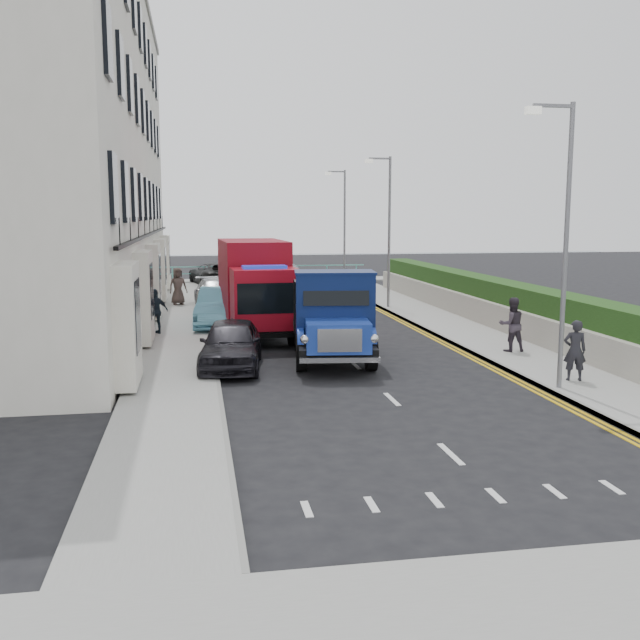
% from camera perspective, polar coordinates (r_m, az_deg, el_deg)
% --- Properties ---
extents(ground, '(120.00, 120.00, 0.00)m').
position_cam_1_polar(ground, '(19.09, 4.15, -4.85)').
color(ground, black).
rests_on(ground, ground).
extents(pavement_west, '(2.40, 38.00, 0.12)m').
position_cam_1_polar(pavement_west, '(27.36, -11.17, -0.81)').
color(pavement_west, gray).
rests_on(pavement_west, ground).
extents(pavement_east, '(2.60, 38.00, 0.12)m').
position_cam_1_polar(pavement_east, '(29.08, 9.99, -0.24)').
color(pavement_east, gray).
rests_on(pavement_east, ground).
extents(promenade, '(30.00, 2.50, 0.12)m').
position_cam_1_polar(promenade, '(47.43, -4.40, 3.17)').
color(promenade, gray).
rests_on(promenade, ground).
extents(sea_plane, '(120.00, 120.00, 0.00)m').
position_cam_1_polar(sea_plane, '(78.27, -6.62, 5.15)').
color(sea_plane, slate).
rests_on(sea_plane, ground).
extents(terrace_west, '(6.31, 30.20, 14.25)m').
position_cam_1_polar(terrace_west, '(31.53, -19.38, 13.03)').
color(terrace_west, white).
rests_on(terrace_west, ground).
extents(garden_east, '(1.45, 28.00, 1.75)m').
position_cam_1_polar(garden_east, '(29.67, 13.50, 1.46)').
color(garden_east, '#B2AD9E').
rests_on(garden_east, ground).
extents(seafront_railing, '(13.00, 0.08, 1.11)m').
position_cam_1_polar(seafront_railing, '(46.59, -4.31, 3.72)').
color(seafront_railing, '#59B2A5').
rests_on(seafront_railing, ground).
extents(lamp_near, '(1.23, 0.18, 7.00)m').
position_cam_1_polar(lamp_near, '(18.24, 18.79, 6.80)').
color(lamp_near, slate).
rests_on(lamp_near, ground).
extents(lamp_mid, '(1.23, 0.18, 7.00)m').
position_cam_1_polar(lamp_mid, '(33.19, 5.36, 7.73)').
color(lamp_mid, slate).
rests_on(lamp_mid, ground).
extents(lamp_far, '(1.23, 0.18, 7.00)m').
position_cam_1_polar(lamp_far, '(42.91, 1.82, 7.91)').
color(lamp_far, slate).
rests_on(lamp_far, ground).
extents(bedford_lorry, '(2.92, 5.96, 2.72)m').
position_cam_1_polar(bedford_lorry, '(20.91, 1.13, -0.17)').
color(bedford_lorry, black).
rests_on(bedford_lorry, ground).
extents(red_lorry, '(2.45, 6.62, 3.43)m').
position_cam_1_polar(red_lorry, '(26.30, -5.21, 2.82)').
color(red_lorry, black).
rests_on(red_lorry, ground).
extents(parked_car_front, '(2.16, 4.32, 1.42)m').
position_cam_1_polar(parked_car_front, '(20.57, -7.13, -1.91)').
color(parked_car_front, black).
rests_on(parked_car_front, ground).
extents(parked_car_mid, '(2.22, 4.87, 1.55)m').
position_cam_1_polar(parked_car_mid, '(28.20, -7.92, 1.00)').
color(parked_car_mid, '#62B4D3').
rests_on(parked_car_mid, ground).
extents(parked_car_rear, '(2.22, 4.93, 1.40)m').
position_cam_1_polar(parked_car_rear, '(33.66, -8.26, 2.06)').
color(parked_car_rear, '#ACACB0').
rests_on(parked_car_rear, ground).
extents(seafront_car_left, '(3.40, 5.51, 1.43)m').
position_cam_1_polar(seafront_car_left, '(45.18, -8.49, 3.67)').
color(seafront_car_left, black).
rests_on(seafront_car_left, ground).
extents(seafront_car_right, '(2.85, 4.49, 1.42)m').
position_cam_1_polar(seafront_car_right, '(45.29, -2.70, 3.76)').
color(seafront_car_right, '#A8A8AD').
rests_on(seafront_car_right, ground).
extents(pedestrian_east_near, '(0.66, 0.53, 1.58)m').
position_cam_1_polar(pedestrian_east_near, '(19.51, 19.72, -2.30)').
color(pedestrian_east_near, black).
rests_on(pedestrian_east_near, pavement_east).
extents(pedestrian_east_far, '(0.85, 0.67, 1.70)m').
position_cam_1_polar(pedestrian_east_far, '(23.09, 15.09, -0.35)').
color(pedestrian_east_far, '#39313C').
rests_on(pedestrian_east_far, pavement_east).
extents(pedestrian_west_near, '(1.02, 0.84, 1.63)m').
position_cam_1_polar(pedestrian_west_near, '(26.26, -13.01, 0.68)').
color(pedestrian_west_near, '#19242E').
rests_on(pedestrian_west_near, pavement_west).
extents(pedestrian_west_far, '(0.99, 0.80, 1.77)m').
position_cam_1_polar(pedestrian_west_far, '(34.64, -11.30, 2.67)').
color(pedestrian_west_far, '#433530').
rests_on(pedestrian_west_far, pavement_west).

